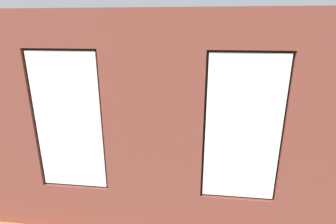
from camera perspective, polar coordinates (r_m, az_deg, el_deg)
name	(u,v)px	position (r m, az deg, el deg)	size (l,w,h in m)	color
ground_plane	(173,155)	(6.49, 1.01, -9.42)	(6.45, 5.93, 0.10)	#99663D
brick_wall_with_windows	(153,138)	(3.49, -3.27, -5.63)	(5.85, 0.30, 3.15)	brown
white_wall_right	(48,89)	(6.66, -24.59, 4.56)	(0.10, 4.93, 3.15)	silver
couch_by_window	(164,188)	(4.64, -0.94, -16.26)	(2.10, 0.87, 0.80)	black
couch_left	(268,144)	(6.58, 20.88, -6.62)	(0.96, 1.77, 0.80)	black
coffee_table	(165,135)	(6.57, -0.62, -5.08)	(1.38, 0.71, 0.42)	#A87547
cup_ceramic	(169,133)	(6.42, 0.17, -4.66)	(0.08, 0.08, 0.10)	#4C4C51
table_plant_small	(148,129)	(6.47, -4.40, -3.82)	(0.14, 0.14, 0.23)	#9E5638
remote_gray	(181,132)	(6.62, 2.79, -4.31)	(0.05, 0.17, 0.02)	#59595B
media_console	(77,133)	(7.34, -19.18, -4.39)	(1.04, 0.42, 0.54)	black
tv_flatscreen	(74,109)	(7.12, -19.73, 0.70)	(1.16, 0.20, 0.82)	black
potted_plant_by_left_couch	(242,124)	(7.69, 15.78, -2.58)	(0.32, 0.32, 0.49)	gray
potted_plant_beside_window_right	(71,160)	(4.76, -20.45, -9.82)	(1.03, 1.11, 1.41)	beige
potted_plant_foreground_right	(108,106)	(8.50, -13.01, 1.37)	(0.72, 0.78, 1.38)	#47423D
potted_plant_corner_far_left	(313,189)	(4.74, 28.96, -14.48)	(0.64, 0.64, 0.88)	gray
potted_plant_mid_room_small	(220,131)	(6.68, 11.32, -4.03)	(0.46, 0.46, 0.68)	brown
potted_plant_corner_near_left	(259,106)	(8.21, 19.26, 1.25)	(1.10, 0.99, 1.23)	brown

